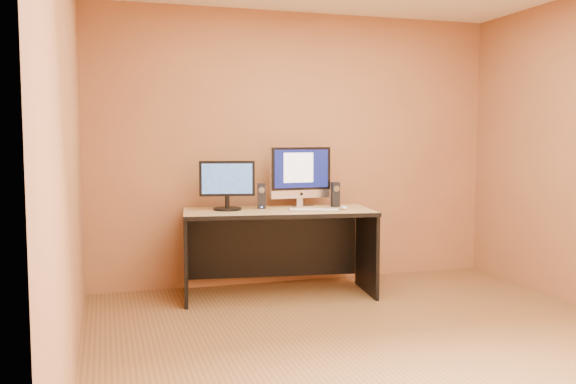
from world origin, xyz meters
name	(u,v)px	position (x,y,z in m)	size (l,w,h in m)	color
floor	(388,345)	(0.00, 0.00, 0.00)	(4.00, 4.00, 0.00)	brown
walls	(391,153)	(0.00, 0.00, 1.30)	(4.00, 4.00, 2.60)	#9E6A3F
desk	(279,253)	(-0.34, 1.49, 0.38)	(1.66, 0.72, 0.77)	tan
imac	(302,176)	(-0.06, 1.70, 1.05)	(0.59, 0.22, 0.57)	silver
second_monitor	(227,186)	(-0.78, 1.63, 0.98)	(0.50, 0.25, 0.43)	black
speaker_left	(262,196)	(-0.46, 1.65, 0.88)	(0.07, 0.07, 0.23)	black
speaker_right	(335,194)	(0.23, 1.60, 0.88)	(0.07, 0.07, 0.23)	black
keyboard	(314,210)	(-0.07, 1.33, 0.78)	(0.45, 0.12, 0.02)	#B0B0B5
mouse	(344,208)	(0.22, 1.36, 0.78)	(0.06, 0.11, 0.04)	silver
cable_a	(305,205)	(-0.01, 1.77, 0.77)	(0.01, 0.01, 0.23)	black
cable_b	(298,205)	(-0.08, 1.78, 0.77)	(0.01, 0.01, 0.19)	black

